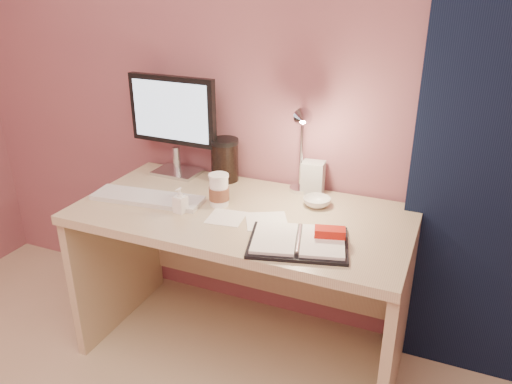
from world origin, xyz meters
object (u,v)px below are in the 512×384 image
at_px(desk, 249,250).
at_px(monitor, 174,117).
at_px(coffee_cup, 219,191).
at_px(keyboard, 148,198).
at_px(product_box, 313,177).
at_px(desk_lamp, 287,141).
at_px(bowl, 317,202).
at_px(lotion_bottle, 180,200).
at_px(planner, 301,241).
at_px(dark_jar, 225,162).

xyz_separation_m(desk, monitor, (-0.47, 0.19, 0.51)).
bearing_deg(coffee_cup, keyboard, -166.01).
distance_m(product_box, desk_lamp, 0.23).
distance_m(bowl, product_box, 0.16).
height_order(desk, monitor, monitor).
xyz_separation_m(desk, bowl, (0.27, 0.10, 0.24)).
height_order(lotion_bottle, product_box, product_box).
bearing_deg(planner, monitor, 136.12).
distance_m(keyboard, product_box, 0.74).
relative_size(dark_jar, desk_lamp, 0.43).
xyz_separation_m(desk, lotion_bottle, (-0.23, -0.18, 0.28)).
bearing_deg(monitor, product_box, 4.97).
height_order(planner, product_box, product_box).
xyz_separation_m(planner, product_box, (-0.10, 0.47, 0.06)).
height_order(keyboard, planner, planner).
relative_size(keyboard, bowl, 4.18).
relative_size(lotion_bottle, dark_jar, 0.59).
bearing_deg(monitor, coffee_cup, -32.81).
distance_m(desk, lotion_bottle, 0.40).
bearing_deg(lotion_bottle, desk, 38.79).
relative_size(monitor, product_box, 3.31).
xyz_separation_m(lotion_bottle, product_box, (0.44, 0.41, 0.02)).
bearing_deg(desk, bowl, 19.24).
bearing_deg(planner, desk_lamp, 102.57).
height_order(desk, planner, planner).
bearing_deg(lotion_bottle, keyboard, 166.22).
relative_size(keyboard, dark_jar, 2.70).
xyz_separation_m(desk, planner, (0.32, -0.25, 0.24)).
bearing_deg(planner, lotion_bottle, 158.66).
distance_m(planner, bowl, 0.34).
distance_m(coffee_cup, desk_lamp, 0.36).
bearing_deg(lotion_bottle, coffee_cup, 47.31).
bearing_deg(monitor, dark_jar, 6.10).
distance_m(keyboard, bowl, 0.74).
distance_m(keyboard, desk_lamp, 0.66).
height_order(keyboard, coffee_cup, coffee_cup).
bearing_deg(keyboard, desk, 11.34).
distance_m(coffee_cup, lotion_bottle, 0.17).
xyz_separation_m(keyboard, lotion_bottle, (0.20, -0.05, 0.04)).
bearing_deg(keyboard, desk_lamp, 19.04).
relative_size(coffee_cup, product_box, 0.96).
bearing_deg(bowl, desk, -160.76).
xyz_separation_m(planner, lotion_bottle, (-0.55, 0.06, 0.04)).
bearing_deg(coffee_cup, desk_lamp, 37.69).
bearing_deg(desk_lamp, bowl, -28.65).
xyz_separation_m(desk, coffee_cup, (-0.11, -0.06, 0.29)).
relative_size(desk, product_box, 9.57).
relative_size(desk, planner, 3.37).
height_order(planner, coffee_cup, coffee_cup).
bearing_deg(dark_jar, bowl, -13.24).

